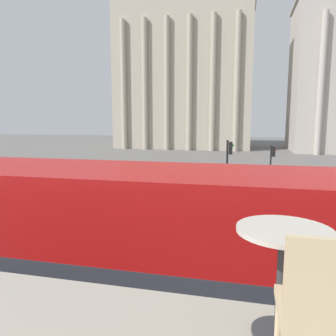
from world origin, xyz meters
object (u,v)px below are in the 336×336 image
(pedestrian_blue, at_px, (129,191))
(double_decker_bus, at_px, (139,259))
(plaza_building_left, at_px, (185,76))
(cafe_dining_table, at_px, (283,258))
(traffic_light_near, at_px, (229,194))
(traffic_light_far, at_px, (272,161))
(pedestrian_red, at_px, (335,200))
(traffic_light_mid, at_px, (228,164))
(pedestrian_olive, at_px, (171,174))
(cafe_chair_0, at_px, (324,311))

(pedestrian_blue, bearing_deg, double_decker_bus, -17.29)
(plaza_building_left, bearing_deg, double_decker_bus, -80.48)
(cafe_dining_table, distance_m, traffic_light_near, 10.53)
(double_decker_bus, height_order, traffic_light_far, double_decker_bus)
(traffic_light_near, height_order, pedestrian_red, traffic_light_near)
(double_decker_bus, relative_size, traffic_light_mid, 2.72)
(traffic_light_mid, xyz_separation_m, pedestrian_olive, (-4.50, 5.05, -1.54))
(cafe_chair_0, xyz_separation_m, traffic_light_mid, (-1.30, 16.99, -1.55))
(cafe_dining_table, distance_m, pedestrian_olive, 22.45)
(plaza_building_left, distance_m, traffic_light_far, 40.74)
(cafe_chair_0, distance_m, traffic_light_near, 11.07)
(cafe_chair_0, bearing_deg, pedestrian_red, 75.28)
(traffic_light_near, relative_size, traffic_light_far, 1.02)
(double_decker_bus, bearing_deg, cafe_dining_table, -64.97)
(pedestrian_red, bearing_deg, traffic_light_near, 114.72)
(pedestrian_red, bearing_deg, pedestrian_olive, 37.82)
(double_decker_bus, height_order, cafe_dining_table, cafe_dining_table)
(traffic_light_far, relative_size, pedestrian_olive, 1.89)
(traffic_light_mid, bearing_deg, pedestrian_blue, -165.78)
(traffic_light_mid, bearing_deg, traffic_light_far, 62.49)
(cafe_chair_0, distance_m, traffic_light_far, 22.38)
(cafe_dining_table, xyz_separation_m, pedestrian_red, (4.25, 15.60, -3.12))
(traffic_light_near, distance_m, traffic_light_mid, 6.14)
(cafe_dining_table, bearing_deg, pedestrian_red, 74.78)
(pedestrian_blue, bearing_deg, plaza_building_left, 147.83)
(cafe_dining_table, height_order, traffic_light_near, cafe_dining_table)
(cafe_dining_table, xyz_separation_m, traffic_light_near, (-0.82, 10.32, -1.91))
(pedestrian_blue, bearing_deg, cafe_dining_table, -14.76)
(traffic_light_far, bearing_deg, pedestrian_blue, -140.94)
(traffic_light_mid, height_order, pedestrian_olive, traffic_light_mid)
(cafe_chair_0, relative_size, traffic_light_mid, 0.23)
(traffic_light_mid, xyz_separation_m, pedestrian_red, (5.42, -0.84, -1.55))
(cafe_chair_0, height_order, traffic_light_mid, cafe_chair_0)
(traffic_light_far, bearing_deg, pedestrian_red, -66.30)
(pedestrian_olive, bearing_deg, cafe_dining_table, -40.40)
(traffic_light_near, height_order, pedestrian_blue, traffic_light_near)
(double_decker_bus, relative_size, traffic_light_near, 3.17)
(double_decker_bus, xyz_separation_m, pedestrian_olive, (-3.45, 17.76, -1.27))
(traffic_light_near, distance_m, pedestrian_olive, 12.24)
(pedestrian_red, bearing_deg, double_decker_bus, 129.93)
(double_decker_bus, xyz_separation_m, pedestrian_red, (6.47, 11.87, -1.27))
(pedestrian_olive, distance_m, pedestrian_red, 11.54)
(plaza_building_left, distance_m, pedestrian_olive, 39.57)
(traffic_light_near, bearing_deg, pedestrian_olive, 113.49)
(cafe_chair_0, distance_m, pedestrian_olive, 23.00)
(double_decker_bus, relative_size, traffic_light_far, 3.24)
(traffic_light_mid, height_order, pedestrian_red, traffic_light_mid)
(traffic_light_mid, distance_m, pedestrian_red, 5.70)
(traffic_light_far, bearing_deg, pedestrian_olive, -178.34)
(cafe_dining_table, bearing_deg, plaza_building_left, 101.03)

